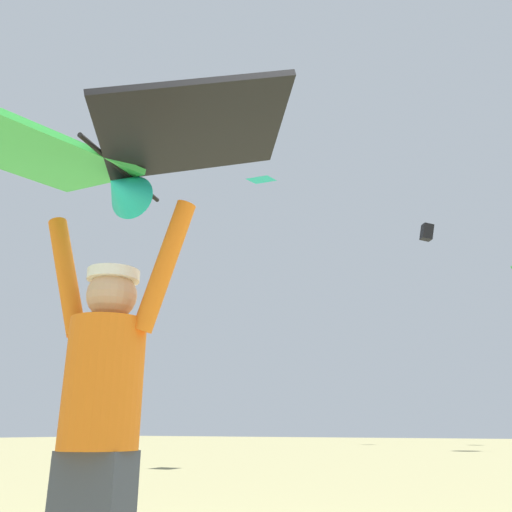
{
  "coord_description": "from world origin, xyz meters",
  "views": [
    {
      "loc": [
        1.62,
        -1.96,
        0.9
      ],
      "look_at": [
        -0.19,
        0.88,
        2.04
      ],
      "focal_mm": 36.12,
      "sensor_mm": 36.0,
      "label": 1
    }
  ],
  "objects": [
    {
      "name": "kite_flyer_person",
      "position": [
        -0.19,
        -0.36,
        0.94
      ],
      "size": [
        0.8,
        0.42,
        1.92
      ],
      "color": "#424751",
      "rests_on": "ground"
    },
    {
      "name": "held_stunt_kite",
      "position": [
        -0.17,
        -0.44,
        2.18
      ],
      "size": [
        1.86,
        1.19,
        0.41
      ],
      "color": "black"
    },
    {
      "name": "distant_kite_black_far_center",
      "position": [
        -6.22,
        31.77,
        13.64
      ],
      "size": [
        1.14,
        0.98,
        1.24
      ],
      "color": "black"
    },
    {
      "name": "distant_kite_teal_low_left",
      "position": [
        -4.99,
        8.61,
        7.33
      ],
      "size": [
        0.92,
        0.91,
        0.25
      ],
      "color": "#19B2AD"
    }
  ]
}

